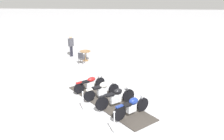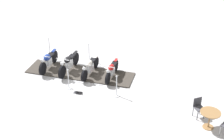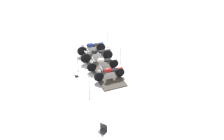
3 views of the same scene
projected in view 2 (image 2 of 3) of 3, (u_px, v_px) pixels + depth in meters
ground_plane at (80, 73)px, 17.91m from camera, size 80.00×80.00×0.00m
display_platform at (80, 73)px, 17.89m from camera, size 5.40×4.90×0.05m
motorcycle_navy at (48, 60)px, 18.04m from camera, size 1.47×1.72×1.01m
motorcycle_black at (69, 63)px, 17.75m from camera, size 1.44×1.93×1.03m
motorcycle_cream at (90, 67)px, 17.48m from camera, size 1.36×1.82×0.92m
motorcycle_maroon at (112, 70)px, 17.22m from camera, size 1.34×1.65×0.91m
stanchion_left_mid at (89, 54)px, 19.02m from camera, size 0.29×0.29×1.08m
stanchion_right_mid at (69, 82)px, 16.44m from camera, size 0.33×0.33×1.09m
stanchion_right_rear at (117, 89)px, 15.86m from camera, size 0.34×0.34×1.11m
stanchion_left_front at (50, 50)px, 19.62m from camera, size 0.36×0.36×1.11m
info_placard at (78, 92)px, 16.20m from camera, size 0.44×0.42×0.19m
cafe_table at (210, 116)px, 13.66m from camera, size 0.84×0.84×0.78m
cafe_chair_across_table at (199, 106)px, 14.36m from camera, size 0.48×0.48×0.90m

